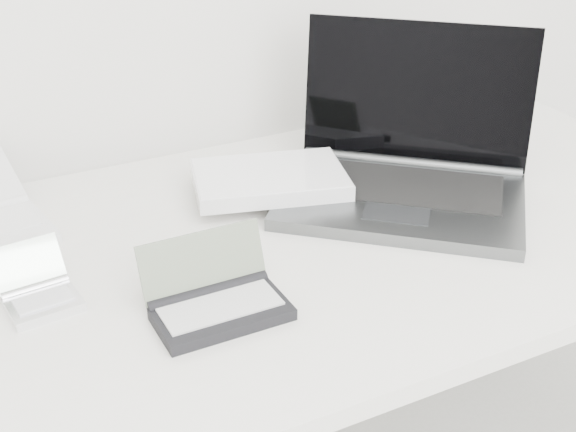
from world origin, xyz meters
name	(u,v)px	position (x,y,z in m)	size (l,w,h in m)	color
desk	(293,259)	(0.00, 1.55, 0.68)	(1.60, 0.80, 0.73)	white
laptop_large	(373,172)	(0.19, 1.61, 0.78)	(0.62, 0.52, 0.28)	#535658
pda_silver	(39,293)	(-0.41, 1.54, 0.75)	(0.11, 0.13, 0.07)	white
palmtop_charcoal	(216,300)	(-0.20, 1.40, 0.75)	(0.18, 0.13, 0.10)	black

